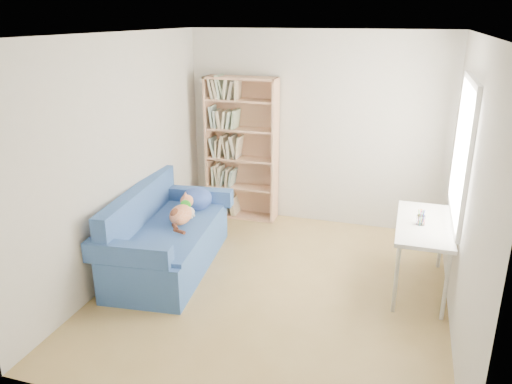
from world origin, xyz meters
TOP-DOWN VIEW (x-y plane):
  - ground at (0.00, 0.00)m, footprint 4.00×4.00m
  - room_shell at (0.10, 0.03)m, footprint 3.54×4.04m
  - sofa at (-1.33, 0.14)m, footprint 1.09×1.97m
  - bookshelf at (-0.99, 1.83)m, footprint 0.99×0.31m
  - desk at (1.45, 0.46)m, footprint 0.55×1.21m
  - pen_cup at (1.41, 0.41)m, footprint 0.09×0.09m

SIDE VIEW (x-z plane):
  - ground at x=0.00m, z-range 0.00..0.00m
  - sofa at x=-1.33m, z-range -0.11..0.82m
  - desk at x=1.45m, z-range 0.30..1.05m
  - pen_cup at x=1.41m, z-range 0.73..0.89m
  - bookshelf at x=-0.99m, z-range -0.08..1.91m
  - room_shell at x=0.10m, z-range 0.33..2.95m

